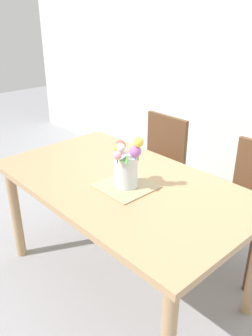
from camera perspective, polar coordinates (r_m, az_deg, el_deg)
The scene contains 6 objects.
ground_plane at distance 2.53m, azimuth -0.58°, elevation -17.91°, with size 12.00×12.00×0.00m, color #939399.
dining_table at distance 2.12m, azimuth -0.66°, elevation -4.37°, with size 1.62×0.93×0.78m.
chair_left at distance 2.99m, azimuth 5.14°, elevation 1.20°, with size 0.42×0.42×0.90m.
chair_right at distance 2.55m, azimuth 20.03°, elevation -4.86°, with size 0.42×0.42×0.90m.
placemat at distance 2.01m, azimuth 0.00°, elevation -3.00°, with size 0.30×0.30×0.01m, color tan.
flower_vase at distance 1.95m, azimuth 0.03°, elevation 0.41°, with size 0.19×0.18×0.31m.
Camera 1 is at (1.38, -1.23, 1.73)m, focal length 36.92 mm.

